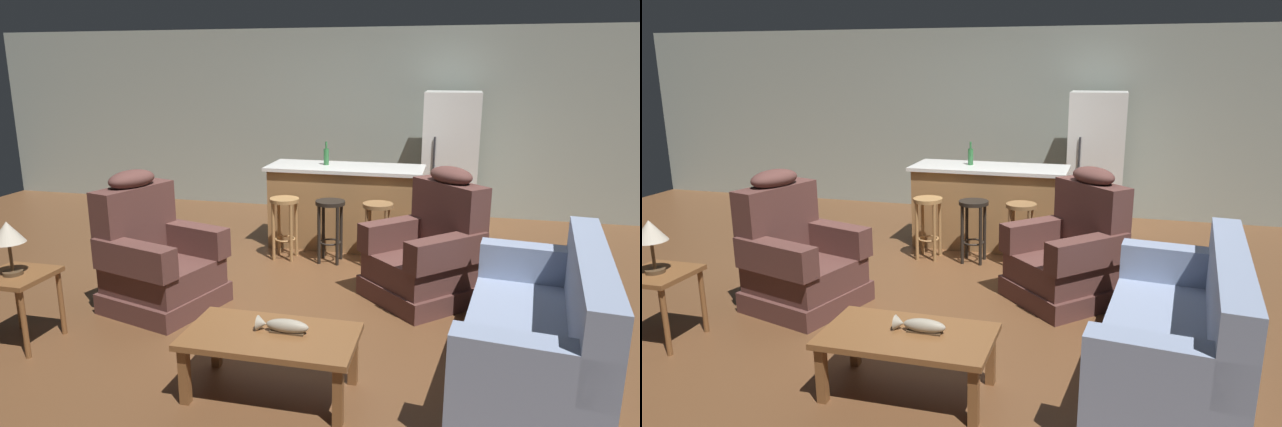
{
  "view_description": "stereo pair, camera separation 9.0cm",
  "coord_description": "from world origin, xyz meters",
  "views": [
    {
      "loc": [
        1.26,
        -5.04,
        2.06
      ],
      "look_at": [
        0.05,
        -0.1,
        0.75
      ],
      "focal_mm": 32.0,
      "sensor_mm": 36.0,
      "label": 1
    },
    {
      "loc": [
        1.34,
        -5.02,
        2.06
      ],
      "look_at": [
        0.05,
        -0.1,
        0.75
      ],
      "focal_mm": 32.0,
      "sensor_mm": 36.0,
      "label": 2
    }
  ],
  "objects": [
    {
      "name": "table_lamp",
      "position": [
        -1.91,
        -1.7,
        0.87
      ],
      "size": [
        0.24,
        0.24,
        0.41
      ],
      "color": "#4C3823",
      "rests_on": "end_table"
    },
    {
      "name": "back_wall",
      "position": [
        0.0,
        3.12,
        1.3
      ],
      "size": [
        12.0,
        0.05,
        2.6
      ],
      "color": "#939E93",
      "rests_on": "ground_plane"
    },
    {
      "name": "couch",
      "position": [
        1.86,
        -1.36,
        0.34
      ],
      "size": [
        1.07,
        1.99,
        0.94
      ],
      "rotation": [
        0.0,
        0.0,
        3.02
      ],
      "color": "#8493B2",
      "rests_on": "ground_plane"
    },
    {
      "name": "bar_stool_right",
      "position": [
        0.47,
        0.72,
        0.47
      ],
      "size": [
        0.32,
        0.32,
        0.68
      ],
      "color": "olive",
      "rests_on": "ground_plane"
    },
    {
      "name": "ground_plane",
      "position": [
        0.0,
        0.0,
        0.0
      ],
      "size": [
        12.0,
        12.0,
        0.0
      ],
      "color": "brown"
    },
    {
      "name": "bottle_tall_green",
      "position": [
        -0.24,
        1.39,
        1.05
      ],
      "size": [
        0.06,
        0.06,
        0.27
      ],
      "color": "#2D6B38",
      "rests_on": "kitchen_island"
    },
    {
      "name": "bar_stool_middle",
      "position": [
        -0.04,
        0.72,
        0.47
      ],
      "size": [
        0.32,
        0.32,
        0.68
      ],
      "color": "black",
      "rests_on": "ground_plane"
    },
    {
      "name": "kitchen_island",
      "position": [
        0.0,
        1.35,
        0.48
      ],
      "size": [
        1.8,
        0.7,
        0.95
      ],
      "color": "#9E7042",
      "rests_on": "ground_plane"
    },
    {
      "name": "coffee_table",
      "position": [
        0.17,
        -1.9,
        0.36
      ],
      "size": [
        1.1,
        0.6,
        0.42
      ],
      "color": "brown",
      "rests_on": "ground_plane"
    },
    {
      "name": "fish_figurine",
      "position": [
        0.23,
        -1.86,
        0.46
      ],
      "size": [
        0.34,
        0.1,
        0.1
      ],
      "color": "#4C3823",
      "rests_on": "coffee_table"
    },
    {
      "name": "bar_stool_left",
      "position": [
        -0.55,
        0.72,
        0.47
      ],
      "size": [
        0.32,
        0.32,
        0.68
      ],
      "color": "#A87A47",
      "rests_on": "ground_plane"
    },
    {
      "name": "recliner_near_island",
      "position": [
        1.05,
        -0.05,
        0.42
      ],
      "size": [
        1.19,
        1.19,
        1.2
      ],
      "rotation": [
        0.0,
        0.0,
        3.92
      ],
      "color": "brown",
      "rests_on": "ground_plane"
    },
    {
      "name": "end_table",
      "position": [
        -1.91,
        -1.68,
        0.46
      ],
      "size": [
        0.48,
        0.48,
        0.56
      ],
      "color": "brown",
      "rests_on": "ground_plane"
    },
    {
      "name": "refrigerator",
      "position": [
        1.16,
        2.55,
        0.88
      ],
      "size": [
        0.7,
        0.69,
        1.76
      ],
      "color": "white",
      "rests_on": "ground_plane"
    },
    {
      "name": "recliner_near_lamp",
      "position": [
        -1.26,
        -0.79,
        0.42
      ],
      "size": [
        1.04,
        1.04,
        1.2
      ],
      "rotation": [
        0.0,
        0.0,
        -0.28
      ],
      "color": "brown",
      "rests_on": "ground_plane"
    }
  ]
}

